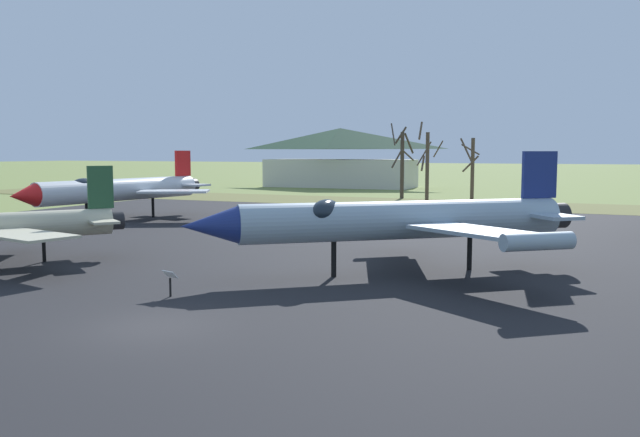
# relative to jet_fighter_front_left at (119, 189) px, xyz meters

# --- Properties ---
(ground_plane) EXTENTS (600.00, 600.00, 0.00)m
(ground_plane) POSITION_rel_jet_fighter_front_left_xyz_m (21.68, -24.13, -2.47)
(ground_plane) COLOR olive
(asphalt_apron) EXTENTS (70.54, 55.76, 0.05)m
(asphalt_apron) POSITION_rel_jet_fighter_front_left_xyz_m (21.68, -7.40, -2.44)
(asphalt_apron) COLOR black
(asphalt_apron) RESTS_ON ground
(grass_verge_strip) EXTENTS (130.54, 12.00, 0.06)m
(grass_verge_strip) POSITION_rel_jet_fighter_front_left_xyz_m (21.68, 26.48, -2.44)
(grass_verge_strip) COLOR brown
(grass_verge_strip) RESTS_ON ground
(jet_fighter_front_left) EXTENTS (12.63, 17.40, 5.43)m
(jet_fighter_front_left) POSITION_rel_jet_fighter_front_left_xyz_m (0.00, 0.00, 0.00)
(jet_fighter_front_left) COLOR silver
(jet_fighter_front_left) RESTS_ON ground
(info_placard_front_left) EXTENTS (0.62, 0.22, 0.98)m
(info_placard_front_left) POSITION_rel_jet_fighter_front_left_xyz_m (-1.17, -7.71, -1.84)
(info_placard_front_left) COLOR black
(info_placard_front_left) RESTS_ON ground
(jet_fighter_front_right) EXTENTS (15.08, 14.21, 5.35)m
(jet_fighter_front_right) POSITION_rel_jet_fighter_front_left_xyz_m (25.91, -12.77, -0.06)
(jet_fighter_front_right) COLOR #8EA3B2
(jet_fighter_front_right) RESTS_ON ground
(info_placard_front_right) EXTENTS (0.65, 0.41, 1.02)m
(info_placard_front_right) POSITION_rel_jet_fighter_front_left_xyz_m (19.70, -20.47, -1.81)
(info_placard_front_right) COLOR black
(info_placard_front_right) RESTS_ON ground
(bare_tree_far_left) EXTENTS (2.86, 2.73, 8.59)m
(bare_tree_far_left) POSITION_rel_jet_fighter_front_left_xyz_m (12.82, 32.44, 1.93)
(bare_tree_far_left) COLOR #42382D
(bare_tree_far_left) RESTS_ON ground
(bare_tree_left_of_center) EXTENTS (2.96, 2.67, 8.54)m
(bare_tree_left_of_center) POSITION_rel_jet_fighter_front_left_xyz_m (16.57, 28.96, 1.67)
(bare_tree_left_of_center) COLOR brown
(bare_tree_left_of_center) RESTS_ON ground
(bare_tree_center) EXTENTS (2.34, 2.67, 6.83)m
(bare_tree_center) POSITION_rel_jet_fighter_front_left_xyz_m (20.67, 32.39, 1.27)
(bare_tree_center) COLOR brown
(bare_tree_center) RESTS_ON ground
(visitor_building) EXTENTS (23.58, 9.33, 8.91)m
(visitor_building) POSITION_rel_jet_fighter_front_left_xyz_m (-3.05, 53.36, 2.00)
(visitor_building) COLOR beige
(visitor_building) RESTS_ON ground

